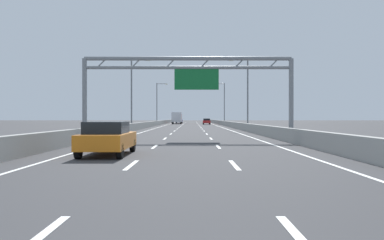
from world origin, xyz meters
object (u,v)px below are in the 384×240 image
Objects in this scene: orange_car at (108,138)px; streetlamp_left_far at (158,101)px; streetlamp_right_far at (224,101)px; black_car at (179,120)px; box_truck at (177,117)px; sign_gantry at (189,76)px; blue_car at (179,120)px; streetlamp_left_mid at (134,89)px; red_car at (207,121)px; streetlamp_right_mid at (246,89)px.

streetlamp_left_far is at bearing 93.05° from orange_car.
streetlamp_right_far is 76.98m from orange_car.
black_car is 0.52× the size of box_truck.
sign_gantry is 1.71× the size of streetlamp_left_far.
orange_car is (-0.06, -99.67, -0.01)m from blue_car.
blue_car is at bearing 86.28° from streetlamp_left_mid.
black_car is at bearing 83.18° from streetlamp_left_far.
blue_car is (4.11, 63.15, -4.62)m from streetlamp_left_mid.
streetlamp_left_mid reaches higher than red_car.
streetlamp_right_mid reaches higher than black_car.
red_car is at bearing 133.73° from streetlamp_right_far.
red_car is 12.02m from box_truck.
streetlamp_left_far is 1.17× the size of box_truck.
streetlamp_left_mid reaches higher than sign_gantry.
blue_car is (-3.44, 86.13, -4.06)m from sign_gantry.
box_truck is (0.06, -18.34, 0.88)m from black_car.
black_car is at bearing 98.90° from streetlamp_right_mid.
black_car is (-11.15, 31.66, -4.64)m from streetlamp_right_far.
orange_car is (4.05, -76.06, -4.63)m from streetlamp_left_far.
sign_gantry is 14.56m from orange_car.
streetlamp_right_far reaches higher than red_car.
black_car is at bearing 90.19° from box_truck.
red_car is 1.09× the size of black_car.
sign_gantry reaches higher than black_car.
streetlamp_left_mid is 71.46m from black_car.
streetlamp_left_mid is at bearing 96.33° from orange_car.
streetlamp_right_far is at bearing 0.00° from streetlamp_left_far.
streetlamp_right_mid and streetlamp_left_far have the same top height.
red_car is at bearing 84.87° from orange_car.
streetlamp_left_mid is 63.45m from blue_car.
streetlamp_left_mid is (-7.55, 22.98, 0.56)m from sign_gantry.
streetlamp_right_far reaches higher than orange_car.
streetlamp_right_far is (14.93, 0.00, 0.00)m from streetlamp_left_far.
streetlamp_left_mid is 2.24× the size of black_car.
streetlamp_right_mid is 38.38m from orange_car.
box_truck is at bearing 129.78° from streetlamp_right_far.
streetlamp_right_far is 2.04× the size of orange_car.
sign_gantry is 3.83× the size of black_car.
black_car is 107.72m from orange_car.
black_car is (-11.15, 71.21, -4.64)m from streetlamp_right_mid.
streetlamp_left_mid is 39.55m from streetlamp_left_far.
streetlamp_right_far is 1.17× the size of box_truck.
blue_car is at bearing 80.12° from streetlamp_left_far.
streetlamp_left_far is 2.04× the size of orange_car.
orange_car is (-10.88, -76.06, -4.63)m from streetlamp_right_far.
streetlamp_left_far is at bearing -96.82° from black_car.
sign_gantry reaches higher than box_truck.
blue_car is at bearing 109.84° from red_car.
streetlamp_right_mid is 39.55m from streetlamp_right_far.
box_truck is at bearing 101.84° from streetlamp_right_mid.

